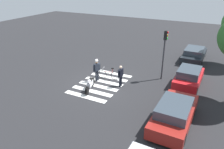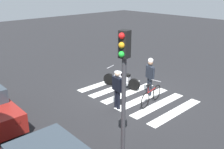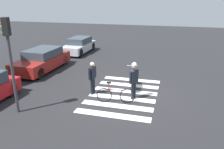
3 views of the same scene
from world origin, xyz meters
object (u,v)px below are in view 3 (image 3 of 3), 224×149
at_px(car_maroon_wagon, 42,60).
at_px(traffic_light_pole, 9,51).
at_px(police_motorcycle, 133,79).
at_px(leaning_bicycle, 116,95).
at_px(officer_by_motorcycle, 93,76).
at_px(car_silver_sedan, 79,46).
at_px(officer_on_foot, 134,78).

distance_m(car_maroon_wagon, traffic_light_pole, 6.35).
bearing_deg(police_motorcycle, leaning_bicycle, 169.96).
bearing_deg(officer_by_motorcycle, car_silver_sedan, 27.29).
distance_m(officer_by_motorcycle, car_silver_sedan, 9.29).
height_order(officer_by_motorcycle, car_silver_sedan, officer_by_motorcycle).
distance_m(officer_by_motorcycle, car_maroon_wagon, 5.48).
bearing_deg(officer_by_motorcycle, car_maroon_wagon, 58.08).
bearing_deg(leaning_bicycle, car_silver_sedan, 32.17).
xyz_separation_m(officer_on_foot, car_maroon_wagon, (2.93, 6.74, -0.38)).
bearing_deg(leaning_bicycle, officer_on_foot, -46.46).
height_order(leaning_bicycle, car_silver_sedan, car_silver_sedan).
bearing_deg(car_silver_sedan, traffic_light_pole, -170.63).
xyz_separation_m(police_motorcycle, officer_by_motorcycle, (-1.53, 1.78, 0.51)).
distance_m(leaning_bicycle, officer_on_foot, 1.19).
height_order(leaning_bicycle, officer_on_foot, officer_on_foot).
bearing_deg(car_maroon_wagon, traffic_light_pole, -158.65).
height_order(leaning_bicycle, traffic_light_pole, traffic_light_pole).
relative_size(car_maroon_wagon, car_silver_sedan, 1.13).
bearing_deg(officer_on_foot, police_motorcycle, 11.35).
xyz_separation_m(officer_on_foot, officer_by_motorcycle, (0.04, 2.10, -0.11)).
height_order(car_silver_sedan, traffic_light_pole, traffic_light_pole).
relative_size(car_maroon_wagon, traffic_light_pole, 1.16).
height_order(car_maroon_wagon, traffic_light_pole, traffic_light_pole).
xyz_separation_m(leaning_bicycle, officer_by_motorcycle, (0.72, 1.38, 0.56)).
relative_size(police_motorcycle, officer_on_foot, 1.11).
bearing_deg(officer_on_foot, car_silver_sedan, 37.46).
distance_m(officer_on_foot, officer_by_motorcycle, 2.10).
relative_size(leaning_bicycle, officer_on_foot, 0.96).
relative_size(leaning_bicycle, car_silver_sedan, 0.43).
distance_m(officer_on_foot, car_maroon_wagon, 7.36).
distance_m(police_motorcycle, car_maroon_wagon, 6.57).
bearing_deg(leaning_bicycle, traffic_light_pole, 117.64).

